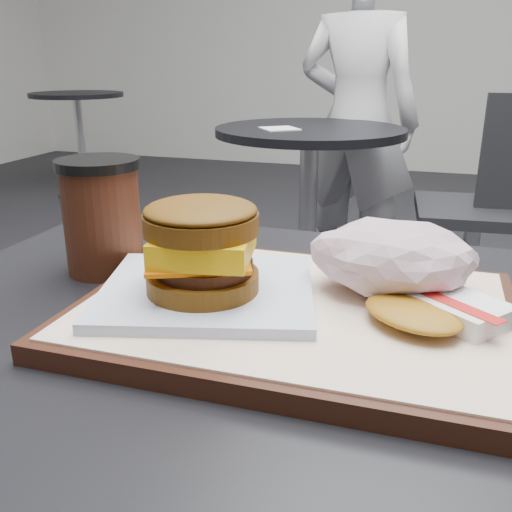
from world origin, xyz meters
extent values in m
cube|color=black|center=(0.00, 0.00, 0.75)|extent=(0.80, 0.60, 0.04)
cube|color=black|center=(0.00, 0.02, 0.78)|extent=(0.38, 0.28, 0.02)
cube|color=silver|center=(0.00, 0.02, 0.79)|extent=(0.36, 0.26, 0.00)
cube|color=white|center=(-0.08, 0.01, 0.80)|extent=(0.23, 0.21, 0.01)
cylinder|color=brown|center=(-0.08, 0.00, 0.81)|extent=(0.12, 0.12, 0.02)
cylinder|color=#351507|center=(-0.08, 0.00, 0.82)|extent=(0.11, 0.11, 0.01)
cube|color=orange|center=(-0.09, 0.00, 0.83)|extent=(0.12, 0.12, 0.00)
cube|color=yellow|center=(-0.08, 0.00, 0.84)|extent=(0.10, 0.10, 0.02)
cylinder|color=brown|center=(-0.08, 0.00, 0.86)|extent=(0.12, 0.12, 0.02)
ellipsoid|color=brown|center=(-0.08, 0.00, 0.87)|extent=(0.12, 0.12, 0.02)
cube|color=white|center=(0.13, 0.03, 0.80)|extent=(0.10, 0.10, 0.02)
cube|color=red|center=(0.13, 0.01, 0.81)|extent=(0.08, 0.07, 0.00)
ellipsoid|color=#B87F1D|center=(0.10, 0.00, 0.80)|extent=(0.11, 0.10, 0.01)
cylinder|color=#3A180E|center=(-0.24, 0.08, 0.83)|extent=(0.08, 0.08, 0.12)
cylinder|color=black|center=(-0.24, 0.08, 0.89)|extent=(0.09, 0.09, 0.01)
cylinder|color=black|center=(-0.35, 1.65, 0.01)|extent=(0.44, 0.44, 0.02)
cylinder|color=#A5A5AA|center=(-0.35, 1.65, 0.37)|extent=(0.07, 0.07, 0.70)
cylinder|color=black|center=(-0.35, 1.65, 0.73)|extent=(0.70, 0.70, 0.03)
cube|color=white|center=(-0.44, 1.56, 0.75)|extent=(0.17, 0.17, 0.00)
cylinder|color=#A4A4A9|center=(0.26, 1.74, 0.22)|extent=(0.06, 0.06, 0.44)
cube|color=black|center=(0.26, 1.74, 0.46)|extent=(0.45, 0.45, 0.04)
imported|color=silver|center=(-0.24, 2.07, 0.73)|extent=(0.59, 0.44, 1.46)
cylinder|color=black|center=(-2.40, 3.20, 0.01)|extent=(0.40, 0.40, 0.02)
cylinder|color=#A5A5AA|center=(-2.40, 3.20, 0.37)|extent=(0.06, 0.06, 0.70)
cylinder|color=black|center=(-2.40, 3.20, 0.73)|extent=(0.66, 0.66, 0.03)
camera|label=1|loc=(0.10, -0.44, 1.00)|focal=40.00mm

